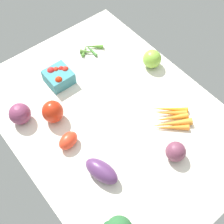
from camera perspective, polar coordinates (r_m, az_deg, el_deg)
tablecloth at (r=117.88cm, az=-0.00°, el=-0.81°), size 104.00×76.00×2.00cm
berry_basket at (r=126.49cm, az=-10.14°, el=6.70°), size 10.27×10.27×6.97cm
carrot_bunch at (r=116.85cm, az=11.18°, el=-1.26°), size 16.79×17.62×2.78cm
eggplant at (r=102.73cm, az=-2.01°, el=-11.19°), size 14.03×9.52×6.41cm
okra_pile at (r=138.92cm, az=-4.25°, el=11.84°), size 8.88×11.81×1.96cm
heirloom_tomato_green at (r=131.23cm, az=7.65°, el=10.01°), size 7.98×7.98×7.98cm
bell_pepper_red at (r=114.40cm, az=-11.25°, el=0.06°), size 10.07×10.07×9.41cm
roma_tomato at (r=109.37cm, az=-8.34°, el=-5.41°), size 6.89×8.87×5.33cm
red_onion_near_basket at (r=117.61cm, az=-17.17°, el=-0.33°), size 8.25×8.25×8.25cm
red_onion_center at (r=107.53cm, az=12.05°, el=-7.39°), size 7.20×7.20×7.20cm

